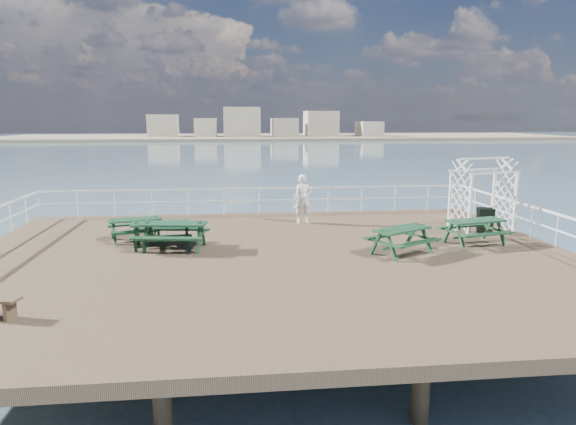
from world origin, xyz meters
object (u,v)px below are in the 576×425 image
Objects in this scene: picnic_table_d at (162,229)px; person at (303,199)px; picnic_table_b at (174,230)px; picnic_table_c at (475,226)px; trellis_arbor at (482,199)px; picnic_table_a at (135,225)px; picnic_table_e at (402,235)px.

picnic_table_d is 5.86m from person.
picnic_table_d is (-0.42, 0.33, -0.03)m from picnic_table_b.
trellis_arbor reaches higher than picnic_table_c.
person is (4.89, 3.21, 0.36)m from picnic_table_d.
trellis_arbor is 6.44m from person.
picnic_table_a is 1.45m from picnic_table_d.
person reaches higher than picnic_table_a.
trellis_arbor reaches higher than picnic_table_a.
trellis_arbor is at bearing 45.69° from picnic_table_c.
picnic_table_a is at bearing 158.43° from picnic_table_c.
picnic_table_c is at bearing -136.50° from trellis_arbor.
picnic_table_a is at bearing 143.75° from picnic_table_b.
picnic_table_e is at bearing -159.95° from trellis_arbor.
picnic_table_c is at bearing -9.25° from picnic_table_d.
picnic_table_b is 5.71m from person.
picnic_table_e reaches higher than picnic_table_a.
trellis_arbor is (1.06, 1.69, 0.59)m from picnic_table_c.
person reaches higher than picnic_table_e.
picnic_table_b is 10.59m from trellis_arbor.
picnic_table_b is 0.54m from picnic_table_d.
picnic_table_c is 1.14× the size of person.
picnic_table_d is (-9.86, 0.73, -0.01)m from picnic_table_c.
trellis_arbor reaches higher than picnic_table_d.
picnic_table_a is at bearing 132.26° from picnic_table_e.
picnic_table_e is 0.87× the size of trellis_arbor.
person is (-6.03, 2.25, -0.24)m from trellis_arbor.
picnic_table_d is 1.05× the size of person.
picnic_table_e is at bearing -2.78° from picnic_table_b.
picnic_table_b reaches higher than picnic_table_d.
picnic_table_b is 1.01× the size of picnic_table_c.
picnic_table_b is at bearing -147.16° from person.
picnic_table_c is (9.44, -0.40, -0.03)m from picnic_table_b.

